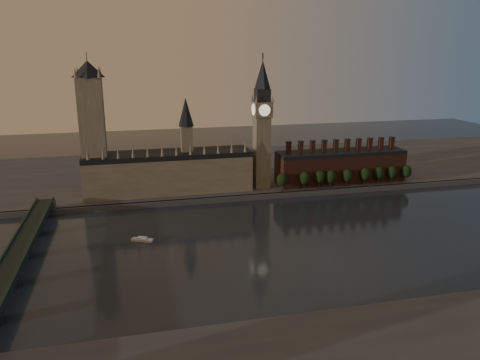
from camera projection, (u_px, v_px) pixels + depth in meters
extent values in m
plane|color=black|center=(295.00, 244.00, 282.60)|extent=(900.00, 900.00, 0.00)
cube|color=#4D4D53|center=(256.00, 197.00, 366.45)|extent=(900.00, 4.00, 4.00)
cube|color=#4D4D53|center=(231.00, 170.00, 450.84)|extent=(900.00, 180.00, 4.00)
cube|color=gray|center=(169.00, 174.00, 371.19)|extent=(130.00, 30.00, 28.00)
cube|color=black|center=(168.00, 155.00, 366.91)|extent=(130.00, 30.00, 4.00)
cube|color=gray|center=(187.00, 141.00, 367.56)|extent=(9.00, 9.00, 24.00)
cone|color=black|center=(186.00, 112.00, 361.41)|extent=(12.00, 12.00, 22.00)
cone|color=gray|center=(87.00, 153.00, 338.82)|extent=(2.60, 2.60, 10.00)
cone|color=gray|center=(103.00, 152.00, 341.20)|extent=(2.60, 2.60, 10.00)
cone|color=gray|center=(118.00, 152.00, 343.58)|extent=(2.60, 2.60, 10.00)
cone|color=gray|center=(133.00, 151.00, 345.96)|extent=(2.60, 2.60, 10.00)
cone|color=gray|center=(148.00, 150.00, 348.34)|extent=(2.60, 2.60, 10.00)
cone|color=gray|center=(162.00, 150.00, 350.72)|extent=(2.60, 2.60, 10.00)
cone|color=gray|center=(176.00, 149.00, 353.10)|extent=(2.60, 2.60, 10.00)
cone|color=gray|center=(190.00, 148.00, 355.48)|extent=(2.60, 2.60, 10.00)
cone|color=gray|center=(204.00, 148.00, 357.86)|extent=(2.60, 2.60, 10.00)
cone|color=gray|center=(218.00, 147.00, 360.24)|extent=(2.60, 2.60, 10.00)
cone|color=gray|center=(232.00, 146.00, 362.62)|extent=(2.60, 2.60, 10.00)
cone|color=gray|center=(245.00, 146.00, 365.00)|extent=(2.60, 2.60, 10.00)
cube|color=gray|center=(93.00, 139.00, 350.69)|extent=(18.00, 18.00, 90.00)
cone|color=black|center=(88.00, 69.00, 337.05)|extent=(24.00, 24.00, 12.00)
cylinder|color=#232326|center=(87.00, 60.00, 335.44)|extent=(0.50, 0.50, 12.00)
cone|color=gray|center=(75.00, 72.00, 328.31)|extent=(3.00, 3.00, 8.00)
cone|color=gray|center=(99.00, 72.00, 331.86)|extent=(3.00, 3.00, 8.00)
cone|color=gray|center=(77.00, 71.00, 343.31)|extent=(3.00, 3.00, 8.00)
cone|color=gray|center=(100.00, 71.00, 346.86)|extent=(3.00, 3.00, 8.00)
cube|color=gray|center=(262.00, 152.00, 379.13)|extent=(12.00, 12.00, 58.00)
cube|color=gray|center=(262.00, 109.00, 369.77)|extent=(14.00, 14.00, 12.00)
cube|color=#232326|center=(262.00, 95.00, 366.83)|extent=(11.00, 11.00, 10.00)
cone|color=black|center=(263.00, 74.00, 362.55)|extent=(13.00, 13.00, 22.00)
cylinder|color=#232326|center=(263.00, 56.00, 358.94)|extent=(1.00, 1.00, 5.00)
cylinder|color=beige|center=(265.00, 110.00, 363.02)|extent=(9.00, 0.50, 9.00)
cylinder|color=beige|center=(260.00, 108.00, 376.52)|extent=(9.00, 0.50, 9.00)
cylinder|color=beige|center=(253.00, 109.00, 368.17)|extent=(0.50, 9.00, 9.00)
cylinder|color=beige|center=(271.00, 109.00, 371.37)|extent=(0.50, 9.00, 9.00)
cone|color=gray|center=(256.00, 99.00, 359.83)|extent=(2.00, 2.00, 6.00)
cone|color=gray|center=(273.00, 98.00, 362.71)|extent=(2.00, 2.00, 6.00)
cone|color=gray|center=(252.00, 97.00, 372.01)|extent=(2.00, 2.00, 6.00)
cone|color=gray|center=(268.00, 97.00, 374.90)|extent=(2.00, 2.00, 6.00)
cube|color=#552C20|center=(340.00, 168.00, 399.21)|extent=(110.00, 25.00, 24.00)
cube|color=black|center=(341.00, 153.00, 395.60)|extent=(110.00, 25.00, 3.00)
cube|color=#552C20|center=(289.00, 148.00, 383.57)|extent=(3.50, 3.50, 9.00)
cube|color=#232326|center=(289.00, 142.00, 382.23)|extent=(4.20, 4.20, 1.00)
cube|color=#552C20|center=(301.00, 148.00, 385.89)|extent=(3.50, 3.50, 9.00)
cube|color=#232326|center=(301.00, 142.00, 384.55)|extent=(4.20, 4.20, 1.00)
cube|color=#552C20|center=(312.00, 147.00, 388.20)|extent=(3.50, 3.50, 9.00)
cube|color=#232326|center=(313.00, 141.00, 386.87)|extent=(4.20, 4.20, 1.00)
cube|color=#552C20|center=(324.00, 146.00, 390.52)|extent=(3.50, 3.50, 9.00)
cube|color=#232326|center=(324.00, 140.00, 389.18)|extent=(4.20, 4.20, 1.00)
cube|color=#552C20|center=(336.00, 146.00, 392.84)|extent=(3.50, 3.50, 9.00)
cube|color=#232326|center=(336.00, 140.00, 391.50)|extent=(4.20, 4.20, 1.00)
cube|color=#552C20|center=(347.00, 145.00, 395.16)|extent=(3.50, 3.50, 9.00)
cube|color=#232326|center=(348.00, 139.00, 393.82)|extent=(4.20, 4.20, 1.00)
cube|color=#552C20|center=(358.00, 145.00, 397.47)|extent=(3.50, 3.50, 9.00)
cube|color=#232326|center=(359.00, 139.00, 396.14)|extent=(4.20, 4.20, 1.00)
cube|color=#552C20|center=(370.00, 144.00, 399.79)|extent=(3.50, 3.50, 9.00)
cube|color=#232326|center=(370.00, 138.00, 398.45)|extent=(4.20, 4.20, 1.00)
cube|color=#552C20|center=(381.00, 144.00, 402.11)|extent=(3.50, 3.50, 9.00)
cube|color=#232326|center=(381.00, 138.00, 400.77)|extent=(4.20, 4.20, 1.00)
cube|color=#552C20|center=(392.00, 143.00, 404.43)|extent=(3.50, 3.50, 9.00)
cube|color=#232326|center=(392.00, 137.00, 403.09)|extent=(4.20, 4.20, 1.00)
cylinder|color=black|center=(282.00, 188.00, 373.75)|extent=(0.80, 0.80, 6.00)
ellipsoid|color=black|center=(282.00, 180.00, 372.01)|extent=(8.60, 8.60, 10.75)
cylinder|color=black|center=(304.00, 186.00, 378.40)|extent=(0.80, 0.80, 6.00)
ellipsoid|color=black|center=(305.00, 178.00, 376.66)|extent=(8.60, 8.60, 10.75)
cylinder|color=black|center=(319.00, 185.00, 381.93)|extent=(0.80, 0.80, 6.00)
ellipsoid|color=black|center=(320.00, 177.00, 380.19)|extent=(8.60, 8.60, 10.75)
cylinder|color=black|center=(330.00, 184.00, 383.01)|extent=(0.80, 0.80, 6.00)
ellipsoid|color=black|center=(331.00, 177.00, 381.27)|extent=(8.60, 8.60, 10.75)
cylinder|color=black|center=(347.00, 183.00, 386.28)|extent=(0.80, 0.80, 6.00)
ellipsoid|color=black|center=(347.00, 176.00, 384.54)|extent=(8.60, 8.60, 10.75)
cylinder|color=black|center=(365.00, 182.00, 390.30)|extent=(0.80, 0.80, 6.00)
ellipsoid|color=black|center=(365.00, 174.00, 388.56)|extent=(8.60, 8.60, 10.75)
cylinder|color=black|center=(378.00, 181.00, 393.99)|extent=(0.80, 0.80, 6.00)
ellipsoid|color=black|center=(379.00, 173.00, 392.26)|extent=(8.60, 8.60, 10.75)
cylinder|color=black|center=(391.00, 180.00, 396.67)|extent=(0.80, 0.80, 6.00)
ellipsoid|color=black|center=(392.00, 172.00, 394.94)|extent=(8.60, 8.60, 10.75)
cylinder|color=black|center=(406.00, 179.00, 399.41)|extent=(0.80, 0.80, 6.00)
ellipsoid|color=black|center=(406.00, 171.00, 397.67)|extent=(8.60, 8.60, 10.75)
cube|color=black|center=(14.00, 259.00, 241.11)|extent=(12.00, 200.00, 2.50)
cube|color=black|center=(2.00, 257.00, 239.38)|extent=(1.00, 200.00, 1.30)
cube|color=black|center=(25.00, 255.00, 241.82)|extent=(1.00, 200.00, 1.30)
cube|color=#4D4D53|center=(45.00, 205.00, 330.72)|extent=(14.00, 8.00, 6.00)
cylinder|color=#232326|center=(10.00, 279.00, 231.23)|extent=(8.00, 8.00, 7.75)
cylinder|color=#232326|center=(24.00, 251.00, 263.11)|extent=(8.00, 8.00, 7.75)
cylinder|color=#232326|center=(35.00, 229.00, 294.99)|extent=(8.00, 8.00, 7.75)
cylinder|color=#232326|center=(44.00, 212.00, 326.87)|extent=(8.00, 8.00, 7.75)
cube|color=silver|center=(142.00, 240.00, 286.73)|extent=(13.61, 8.97, 1.51)
cube|color=silver|center=(142.00, 238.00, 286.38)|extent=(6.34, 4.95, 1.13)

